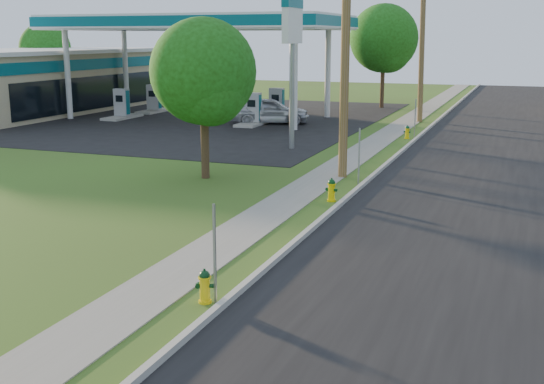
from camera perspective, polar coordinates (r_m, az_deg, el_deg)
The scene contains 23 objects.
road at distance 17.93m, azimuth 15.96°, elevation -4.13°, with size 8.00×120.00×0.02m, color black.
curb at distance 18.62m, azimuth 3.62°, elevation -2.82°, with size 0.15×120.00×0.15m, color #A8A59B.
sidewalk at distance 19.20m, azimuth -1.38°, elevation -2.49°, with size 1.50×120.00×0.03m, color gray.
forecourt at distance 45.06m, azimuth -8.33°, elevation 6.25°, with size 26.00×28.00×0.02m, color black.
utility_pole_mid at distance 24.96m, azimuth 6.17°, elevation 12.46°, with size 1.40×0.32×9.80m.
utility_pole_far at distance 42.62m, azimuth 12.44°, elevation 12.17°, with size 1.40×0.32×9.50m.
sign_post_near at distance 13.25m, azimuth -4.82°, elevation -5.20°, with size 0.05×0.04×2.00m, color gray.
sign_post_mid at distance 24.14m, azimuth 7.29°, elevation 2.98°, with size 0.05×0.04×2.00m, color gray.
sign_post_far at distance 36.01m, azimuth 11.88°, elevation 6.05°, with size 0.05×0.04×2.00m, color gray.
gas_canopy at distance 43.84m, azimuth -6.23°, elevation 13.83°, with size 18.18×9.18×6.40m.
fuel_pump_nw at distance 44.56m, azimuth -12.45°, elevation 6.93°, with size 1.20×3.20×1.90m.
fuel_pump_ne at distance 40.38m, azimuth -1.59°, elevation 6.64°, with size 1.20×3.20×1.90m.
fuel_pump_sw at distance 47.95m, azimuth -9.84°, elevation 7.44°, with size 1.20×3.20×1.90m.
fuel_pump_se at distance 44.09m, azimuth 0.39°, elevation 7.17°, with size 1.20×3.20×1.90m.
convenience_store at distance 51.10m, azimuth -19.39°, elevation 8.82°, with size 10.40×22.40×4.25m.
price_pylon at distance 31.36m, azimuth 1.72°, elevation 13.47°, with size 0.34×2.04×6.85m.
tree_verge at distance 24.73m, azimuth -5.63°, elevation 9.64°, with size 3.83×3.83×5.81m.
tree_lot at distance 50.76m, azimuth 9.43°, elevation 12.35°, with size 4.92×4.92×7.45m.
tree_back at distance 59.23m, azimuth -18.40°, elevation 11.16°, with size 4.10×4.10×6.22m.
hydrant_near at distance 13.48m, azimuth -5.65°, elevation -7.86°, with size 0.36×0.32×0.70m.
hydrant_mid at distance 21.61m, azimuth 5.00°, elevation 0.17°, with size 0.39×0.35×0.75m.
hydrant_far at distance 35.62m, azimuth 11.25°, elevation 4.94°, with size 0.36×0.32×0.69m.
car_silver at distance 40.92m, azimuth -0.21°, elevation 6.83°, with size 1.89×4.69×1.60m, color silver.
Camera 1 is at (5.72, -7.15, 5.10)m, focal length 45.00 mm.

